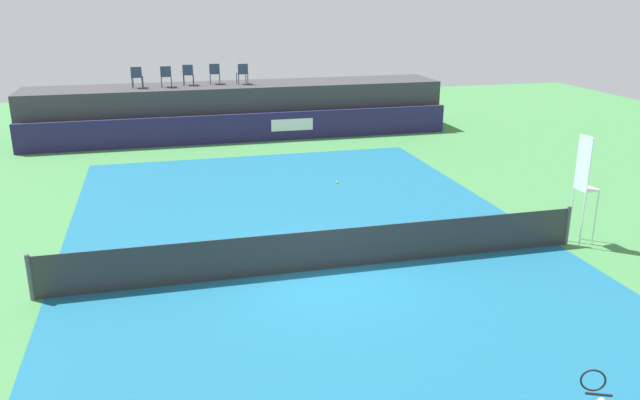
{
  "coord_description": "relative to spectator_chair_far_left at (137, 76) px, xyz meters",
  "views": [
    {
      "loc": [
        -3.41,
        -12.92,
        5.98
      ],
      "look_at": [
        0.37,
        2.0,
        1.0
      ],
      "focal_mm": 35.95,
      "sensor_mm": 36.0,
      "label": 1
    }
  ],
  "objects": [
    {
      "name": "ground_plane",
      "position": [
        4.19,
        -12.06,
        -2.69
      ],
      "size": [
        48.0,
        48.0,
        0.0
      ],
      "primitive_type": "plane",
      "color": "#3D7A42"
    },
    {
      "name": "spectator_platform",
      "position": [
        4.19,
        0.24,
        -1.59
      ],
      "size": [
        18.0,
        2.8,
        2.2
      ],
      "primitive_type": "cube",
      "color": "#38383D",
      "rests_on": "ground"
    },
    {
      "name": "net_post_far",
      "position": [
        10.39,
        -15.06,
        -2.19
      ],
      "size": [
        0.1,
        0.1,
        1.0
      ],
      "primitive_type": "cylinder",
      "color": "#4C4C51",
      "rests_on": "ground"
    },
    {
      "name": "spectator_chair_left",
      "position": [
        1.18,
        -0.04,
        0.0
      ],
      "size": [
        0.45,
        0.45,
        0.89
      ],
      "color": "#2D3D56",
      "rests_on": "spectator_platform"
    },
    {
      "name": "net_post_near",
      "position": [
        -2.01,
        -15.06,
        -2.19
      ],
      "size": [
        0.1,
        0.1,
        1.0
      ],
      "primitive_type": "cylinder",
      "color": "#4C4C51",
      "rests_on": "ground"
    },
    {
      "name": "court_inner",
      "position": [
        4.19,
        -15.06,
        -2.69
      ],
      "size": [
        12.0,
        22.0,
        0.0
      ],
      "primitive_type": "cube",
      "color": "#16597A",
      "rests_on": "ground"
    },
    {
      "name": "umpire_chair",
      "position": [
        10.69,
        -15.07,
        -1.11
      ],
      "size": [
        0.49,
        0.49,
        2.76
      ],
      "color": "white",
      "rests_on": "ground"
    },
    {
      "name": "sponsor_wall",
      "position": [
        4.2,
        -1.56,
        -2.09
      ],
      "size": [
        18.0,
        0.22,
        1.2
      ],
      "color": "#231E4C",
      "rests_on": "ground"
    },
    {
      "name": "spectator_chair_far_right",
      "position": [
        4.43,
        0.13,
        0.0
      ],
      "size": [
        0.48,
        0.48,
        0.89
      ],
      "color": "#2D3D56",
      "rests_on": "spectator_platform"
    },
    {
      "name": "tennis_net",
      "position": [
        4.19,
        -15.06,
        -2.22
      ],
      "size": [
        12.4,
        0.02,
        0.95
      ],
      "primitive_type": "cube",
      "color": "#2D2D2D",
      "rests_on": "ground"
    },
    {
      "name": "spectator_chair_center",
      "position": [
        2.12,
        0.34,
        0.0
      ],
      "size": [
        0.48,
        0.48,
        0.89
      ],
      "color": "#2D3D56",
      "rests_on": "spectator_platform"
    },
    {
      "name": "spectator_chair_right",
      "position": [
        3.26,
        0.45,
        0.0
      ],
      "size": [
        0.48,
        0.48,
        0.89
      ],
      "color": "#2D3D56",
      "rests_on": "spectator_platform"
    },
    {
      "name": "spectator_chair_far_left",
      "position": [
        0.0,
        0.0,
        0.0
      ],
      "size": [
        0.47,
        0.47,
        0.89
      ],
      "color": "#2D3D56",
      "rests_on": "spectator_platform"
    },
    {
      "name": "tennis_ball",
      "position": [
        6.31,
        -8.45,
        -2.66
      ],
      "size": [
        0.07,
        0.07,
        0.07
      ],
      "primitive_type": "sphere",
      "color": "#D8EA33",
      "rests_on": "court_inner"
    }
  ]
}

